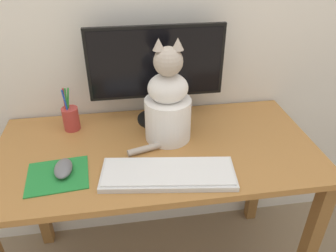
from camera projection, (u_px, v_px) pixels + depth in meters
desk at (157, 171)px, 1.29m from camera, size 1.20×0.59×0.73m
monitor at (157, 69)px, 1.27m from camera, size 0.53×0.17×0.40m
keyboard at (168, 173)px, 1.08m from camera, size 0.46×0.22×0.02m
mousepad_left at (58, 176)px, 1.08m from camera, size 0.21×0.19×0.00m
computer_mouse_left at (63, 168)px, 1.09m from camera, size 0.06×0.10×0.03m
cat at (168, 104)px, 1.20m from camera, size 0.25×0.21×0.40m
pen_cup at (71, 118)px, 1.31m from camera, size 0.06×0.06×0.18m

